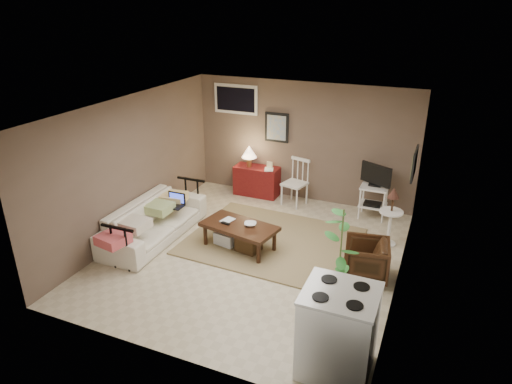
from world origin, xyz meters
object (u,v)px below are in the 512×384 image
at_px(tv_stand, 374,190).
at_px(side_table, 392,210).
at_px(spindle_chair, 295,184).
at_px(stove, 338,331).
at_px(armchair, 366,258).
at_px(potted_plant, 340,257).
at_px(sofa, 154,215).
at_px(red_console, 256,178).
at_px(coffee_table, 239,234).

height_order(tv_stand, side_table, tv_stand).
xyz_separation_m(spindle_chair, stove, (1.85, -4.08, 0.07)).
bearing_deg(side_table, armchair, -98.84).
height_order(tv_stand, potted_plant, potted_plant).
relative_size(sofa, spindle_chair, 2.34).
bearing_deg(side_table, tv_stand, 114.59).
relative_size(tv_stand, armchair, 1.63).
distance_m(side_table, potted_plant, 2.08).
relative_size(potted_plant, stove, 1.44).
xyz_separation_m(potted_plant, stove, (0.25, -1.07, -0.28)).
distance_m(spindle_chair, armchair, 2.78).
bearing_deg(spindle_chair, sofa, -128.06).
bearing_deg(stove, side_table, 87.52).
distance_m(potted_plant, stove, 1.14).
xyz_separation_m(red_console, stove, (2.75, -4.22, 0.14)).
relative_size(tv_stand, stove, 1.03).
height_order(tv_stand, stove, tv_stand).
bearing_deg(armchair, red_console, -139.10).
bearing_deg(stove, potted_plant, 103.12).
relative_size(coffee_table, red_console, 1.24).
distance_m(tv_stand, armchair, 2.12).
distance_m(coffee_table, stove, 2.93).
relative_size(sofa, tv_stand, 2.06).
relative_size(spindle_chair, potted_plant, 0.63).
bearing_deg(sofa, stove, -116.30).
bearing_deg(side_table, sofa, -160.68).
height_order(spindle_chair, potted_plant, potted_plant).
height_order(spindle_chair, armchair, spindle_chair).
bearing_deg(sofa, potted_plant, -102.03).
bearing_deg(sofa, spindle_chair, -38.06).
bearing_deg(spindle_chair, tv_stand, -0.60).
distance_m(coffee_table, potted_plant, 2.16).
bearing_deg(potted_plant, side_table, 79.32).
bearing_deg(sofa, tv_stand, -55.81).
bearing_deg(side_table, coffee_table, -153.88).
bearing_deg(side_table, stove, -92.48).
relative_size(sofa, armchair, 3.36).
distance_m(armchair, potted_plant, 1.03).
bearing_deg(tv_stand, stove, -85.81).
bearing_deg(armchair, side_table, 161.79).
distance_m(sofa, armchair, 3.60).
xyz_separation_m(coffee_table, red_console, (-0.63, 2.21, 0.11)).
xyz_separation_m(side_table, stove, (-0.13, -3.12, -0.13)).
distance_m(sofa, spindle_chair, 2.90).
distance_m(coffee_table, side_table, 2.54).
xyz_separation_m(coffee_table, tv_stand, (1.82, 2.05, 0.30)).
height_order(sofa, tv_stand, tv_stand).
height_order(armchair, potted_plant, potted_plant).
bearing_deg(red_console, spindle_chair, -9.13).
distance_m(spindle_chair, stove, 4.48).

